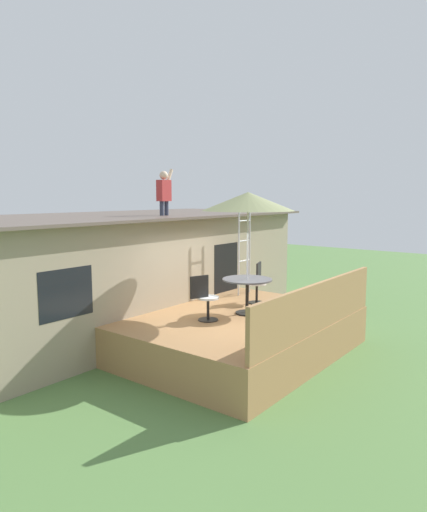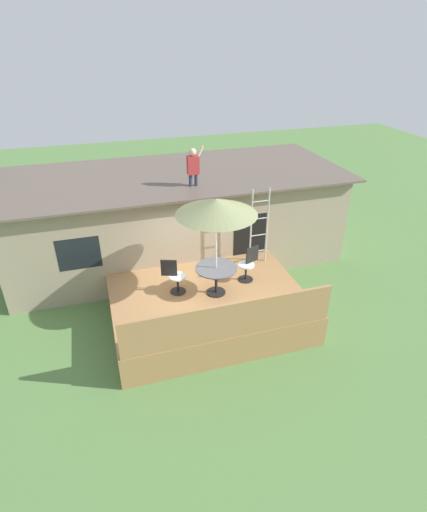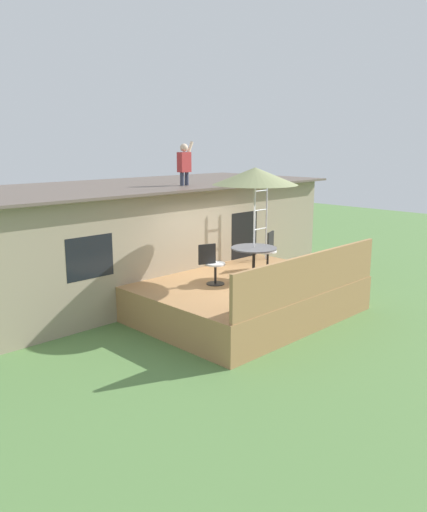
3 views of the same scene
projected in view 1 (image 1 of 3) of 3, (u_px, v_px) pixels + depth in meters
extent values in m
plane|color=#567F42|center=(237.00, 352.00, 9.66)|extent=(40.00, 40.00, 0.00)
cube|color=gray|center=(122.00, 271.00, 11.67)|extent=(10.00, 4.00, 2.74)
cube|color=#66564C|center=(120.00, 216.00, 11.49)|extent=(10.50, 4.50, 0.06)
cube|color=black|center=(66.00, 294.00, 8.10)|extent=(1.10, 0.03, 0.90)
cube|color=black|center=(226.00, 282.00, 11.89)|extent=(1.00, 0.03, 2.00)
cube|color=#A87A4C|center=(237.00, 334.00, 9.61)|extent=(4.80, 3.71, 0.80)
cube|color=#A87A4C|center=(319.00, 307.00, 8.40)|extent=(4.70, 0.08, 0.90)
cylinder|color=black|center=(247.00, 313.00, 9.68)|extent=(0.48, 0.48, 0.03)
cylinder|color=black|center=(247.00, 296.00, 9.63)|extent=(0.07, 0.07, 0.71)
cylinder|color=#4C4C51|center=(247.00, 279.00, 9.58)|extent=(1.04, 1.04, 0.03)
cylinder|color=silver|center=(247.00, 257.00, 9.52)|extent=(0.04, 0.04, 2.40)
cone|color=#8C9360|center=(248.00, 201.00, 9.37)|extent=(1.90, 1.90, 0.38)
cylinder|color=silver|center=(239.00, 252.00, 11.30)|extent=(0.04, 0.04, 2.20)
cylinder|color=silver|center=(250.00, 250.00, 11.68)|extent=(0.04, 0.04, 2.20)
cylinder|color=silver|center=(244.00, 280.00, 11.59)|extent=(0.48, 0.03, 0.03)
cylinder|color=silver|center=(244.00, 261.00, 11.52)|extent=(0.48, 0.03, 0.03)
cylinder|color=silver|center=(244.00, 241.00, 11.46)|extent=(0.48, 0.03, 0.03)
cylinder|color=silver|center=(244.00, 221.00, 11.39)|extent=(0.48, 0.03, 0.03)
cylinder|color=#33384C|center=(162.00, 208.00, 10.91)|extent=(0.10, 0.10, 0.34)
cylinder|color=#33384C|center=(166.00, 208.00, 11.03)|extent=(0.10, 0.10, 0.34)
cube|color=#B73333|center=(164.00, 191.00, 10.91)|extent=(0.32, 0.20, 0.50)
sphere|color=beige|center=(164.00, 175.00, 10.87)|extent=(0.20, 0.20, 0.20)
cylinder|color=beige|center=(169.00, 178.00, 11.02)|extent=(0.26, 0.08, 0.44)
cylinder|color=black|center=(208.00, 320.00, 9.16)|extent=(0.40, 0.40, 0.02)
cylinder|color=black|center=(208.00, 309.00, 9.13)|extent=(0.06, 0.06, 0.44)
cylinder|color=silver|center=(208.00, 298.00, 9.10)|extent=(0.44, 0.44, 0.04)
cube|color=black|center=(199.00, 287.00, 8.96)|extent=(0.39, 0.17, 0.44)
cylinder|color=black|center=(257.00, 303.00, 10.62)|extent=(0.40, 0.40, 0.02)
cylinder|color=black|center=(257.00, 293.00, 10.59)|extent=(0.06, 0.06, 0.44)
cylinder|color=silver|center=(257.00, 284.00, 10.56)|extent=(0.44, 0.44, 0.04)
cube|color=black|center=(259.00, 272.00, 10.72)|extent=(0.39, 0.18, 0.44)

